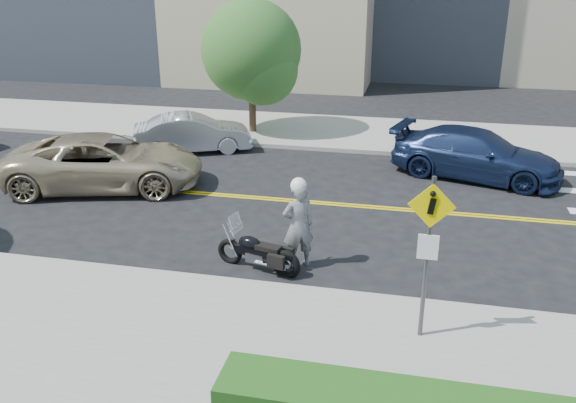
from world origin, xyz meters
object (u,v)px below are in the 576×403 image
Objects in this scene: suv at (105,162)px; parked_car_blue at (476,154)px; pedestrian_sign at (428,243)px; motorcyclist at (298,223)px; motorcycle at (258,245)px; parked_car_silver at (193,133)px.

parked_car_blue is at bearing -88.02° from suv.
parked_car_blue is at bearing 81.00° from pedestrian_sign.
parked_car_blue is (1.52, 9.58, -1.20)m from pedestrian_sign.
pedestrian_sign is 3.77m from motorcyclist.
motorcycle is at bearing -6.58° from motorcyclist.
motorcycle is 7.16m from suv.
suv is 1.10× the size of parked_car_blue.
parked_car_silver is 0.79× the size of parked_car_blue.
pedestrian_sign is 0.57× the size of parked_car_blue.
pedestrian_sign is 0.52× the size of suv.
motorcyclist is 0.40× the size of parked_car_blue.
motorcyclist is 1.00m from motorcycle.
motorcyclist is at bearing 138.18° from pedestrian_sign.
parked_car_blue is at bearing 70.19° from motorcycle.
motorcycle is at bearing 162.10° from parked_car_blue.
pedestrian_sign is 1.52× the size of motorcycle.
parked_car_silver is (1.22, 4.11, -0.12)m from suv.
motorcyclist is at bearing 37.60° from motorcycle.
pedestrian_sign is at bearing -16.15° from motorcycle.
suv is (-6.68, 3.77, -0.24)m from motorcyclist.
pedestrian_sign is at bearing -138.63° from suv.
motorcyclist reaches higher than parked_car_blue.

